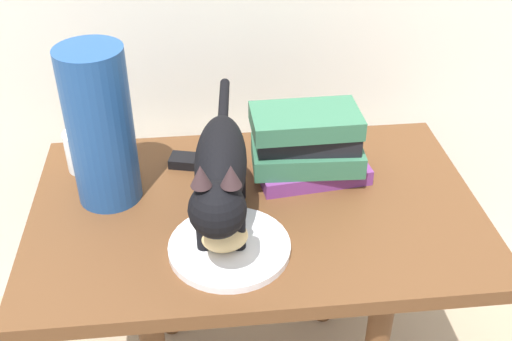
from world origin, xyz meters
The scene contains 8 objects.
side_table centered at (0.00, 0.00, 0.47)m, with size 0.85×0.54×0.55m.
plate centered at (-0.06, -0.12, 0.56)m, with size 0.21×0.21×0.01m, color white.
bread_roll centered at (-0.07, -0.13, 0.59)m, with size 0.08×0.06×0.05m, color #E0BC7A.
cat centered at (-0.07, -0.07, 0.68)m, with size 0.12×0.48×0.23m.
book_stack centered at (0.11, 0.09, 0.63)m, with size 0.24×0.15×0.15m.
green_vase centered at (-0.28, 0.06, 0.70)m, with size 0.12×0.12×0.31m, color navy.
candle_jar centered at (-0.34, 0.16, 0.59)m, with size 0.07×0.07×0.08m.
tv_remote centered at (-0.09, 0.14, 0.56)m, with size 0.15×0.04×0.02m, color black.
Camera 1 is at (-0.10, -0.93, 1.28)m, focal length 43.45 mm.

